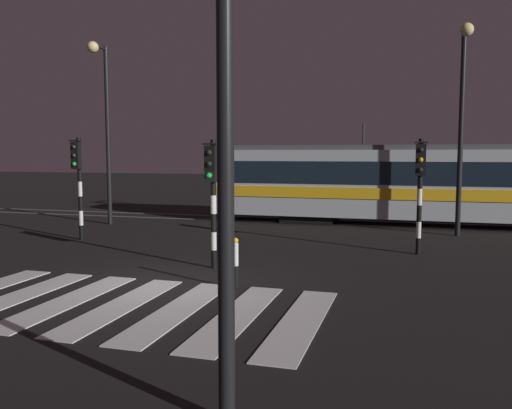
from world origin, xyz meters
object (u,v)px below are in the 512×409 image
traffic_light_corner_far_right (420,179)px  tram (430,183)px  street_lamp_trackside_right (462,106)px  traffic_light_corner_far_left (78,173)px  street_lamp_trackside_left (104,112)px  traffic_light_median_centre (212,184)px  bollard_island_edge (236,263)px

traffic_light_corner_far_right → tram: (0.45, 6.57, -0.45)m
traffic_light_corner_far_right → street_lamp_trackside_right: size_ratio=0.47×
traffic_light_corner_far_right → street_lamp_trackside_right: 4.74m
traffic_light_corner_far_left → street_lamp_trackside_left: 4.51m
traffic_light_corner_far_left → tram: (11.37, 7.02, -0.52)m
traffic_light_median_centre → street_lamp_trackside_left: bearing=137.2°
traffic_light_corner_far_right → bollard_island_edge: size_ratio=3.00×
tram → traffic_light_corner_far_right: bearing=-93.9°
traffic_light_corner_far_left → traffic_light_corner_far_right: size_ratio=1.03×
street_lamp_trackside_right → street_lamp_trackside_left: (-13.54, -0.67, 0.03)m
traffic_light_corner_far_right → street_lamp_trackside_right: street_lamp_trackside_right is taller
traffic_light_corner_far_left → street_lamp_trackside_right: size_ratio=0.48×
bollard_island_edge → traffic_light_corner_far_left: bearing=146.6°
traffic_light_corner_far_right → street_lamp_trackside_left: street_lamp_trackside_left is taller
traffic_light_corner_far_right → street_lamp_trackside_left: (-12.17, 3.22, 2.37)m
traffic_light_corner_far_left → street_lamp_trackside_right: (12.29, 4.34, 2.27)m
traffic_light_corner_far_right → street_lamp_trackside_right: (1.37, 3.89, 2.34)m
street_lamp_trackside_right → bollard_island_edge: bearing=-119.9°
street_lamp_trackside_left → tram: (12.62, 3.35, -2.82)m
tram → bollard_island_edge: (-4.27, -11.70, -1.19)m
street_lamp_trackside_right → street_lamp_trackside_left: bearing=-177.2°
traffic_light_corner_far_left → traffic_light_corner_far_right: traffic_light_corner_far_left is taller
traffic_light_corner_far_right → tram: bearing=86.1°
traffic_light_median_centre → tram: (5.46, 9.98, -0.40)m
traffic_light_corner_far_right → traffic_light_median_centre: traffic_light_corner_far_right is taller
traffic_light_median_centre → tram: tram is taller
traffic_light_median_centre → bollard_island_edge: size_ratio=2.93×
traffic_light_corner_far_right → tram: size_ratio=0.19×
tram → bollard_island_edge: tram is taller
street_lamp_trackside_right → traffic_light_corner_far_right: bearing=-109.4°
traffic_light_corner_far_left → traffic_light_median_centre: (5.91, -2.95, -0.13)m
traffic_light_corner_far_left → tram: 13.37m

